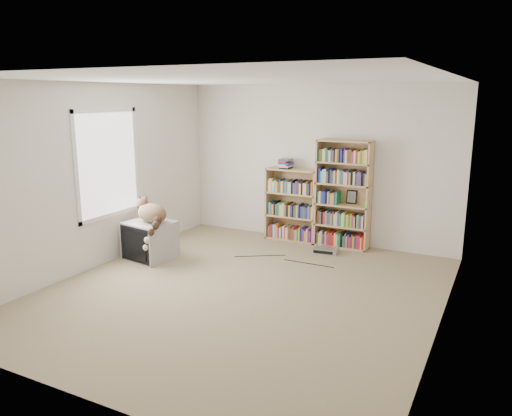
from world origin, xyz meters
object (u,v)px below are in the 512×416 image
at_px(bookcase_tall, 343,197).
at_px(dvd_player, 327,250).
at_px(bookcase_short, 293,208).
at_px(cat, 152,217).
at_px(crt_tv, 150,240).

height_order(bookcase_tall, dvd_player, bookcase_tall).
bearing_deg(bookcase_short, dvd_player, -30.34).
bearing_deg(bookcase_short, cat, -124.83).
bearing_deg(bookcase_tall, crt_tv, -140.84).
distance_m(cat, dvd_player, 2.65).
relative_size(crt_tv, bookcase_short, 0.61).
xyz_separation_m(bookcase_tall, bookcase_short, (-0.85, 0.00, -0.26)).
height_order(bookcase_tall, bookcase_short, bookcase_tall).
height_order(cat, dvd_player, cat).
distance_m(bookcase_tall, dvd_player, 0.88).
xyz_separation_m(cat, bookcase_short, (1.34, 1.93, -0.12)).
bearing_deg(bookcase_short, bookcase_tall, -0.14).
bearing_deg(cat, bookcase_tall, 59.79).
bearing_deg(crt_tv, bookcase_short, 61.27).
relative_size(cat, bookcase_tall, 0.43).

